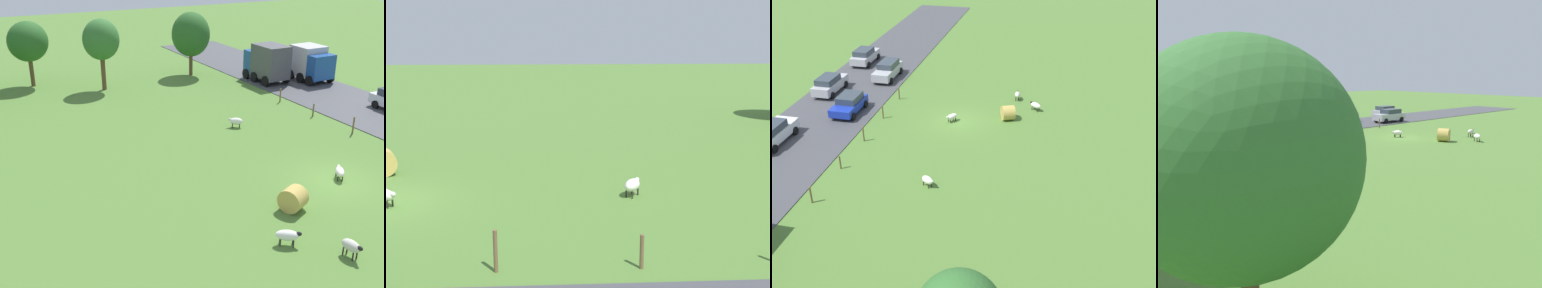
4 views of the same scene
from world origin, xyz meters
TOP-DOWN VIEW (x-y plane):
  - ground_plane at (0.00, 0.00)m, footprint 160.00×160.00m
  - road_strip at (11.30, 0.00)m, footprint 8.00×80.00m
  - sheep_0 at (0.44, 0.09)m, footprint 0.96×1.11m
  - sheep_1 at (-4.40, -5.56)m, footprint 0.60×1.05m
  - sheep_2 at (-0.29, 9.80)m, footprint 1.06×0.95m
  - sheep_3 at (-6.23, -3.63)m, footprint 1.13×0.98m
  - hay_bale_0 at (-4.09, -1.35)m, footprint 1.43×1.54m
  - tree_0 at (-17.70, 25.58)m, footprint 5.19×5.19m
  - tree_3 at (-5.70, 23.82)m, footprint 3.28×3.28m
  - fence_post_0 at (6.33, -3.38)m, footprint 0.12×0.12m
  - fence_post_1 at (6.33, 0.76)m, footprint 0.12×0.12m
  - fence_post_2 at (6.33, 4.89)m, footprint 0.12×0.12m
  - fence_post_3 at (6.33, 9.03)m, footprint 0.12×0.12m
  - fence_post_4 at (6.33, 13.16)m, footprint 0.12×0.12m
  - truck_0 at (9.21, 19.08)m, footprint 2.72×4.49m
  - truck_1 at (13.08, 17.25)m, footprint 2.89×3.91m
  - car_0 at (13.24, -11.87)m, footprint 2.05×4.32m
  - car_1 at (9.58, 0.30)m, footprint 2.14×4.03m
  - car_2 at (13.23, -3.39)m, footprint 1.95×4.41m
  - car_3 at (9.21, -8.22)m, footprint 1.97×4.56m
  - car_4 at (13.02, 6.69)m, footprint 2.14×4.58m

SIDE VIEW (x-z plane):
  - ground_plane at x=0.00m, z-range 0.00..0.00m
  - road_strip at x=11.30m, z-range 0.00..0.06m
  - sheep_0 at x=0.44m, z-range 0.11..0.80m
  - sheep_2 at x=-0.29m, z-range 0.11..0.84m
  - sheep_3 at x=-6.23m, z-range 0.13..0.88m
  - fence_post_3 at x=6.33m, z-range 0.00..1.03m
  - sheep_1 at x=-4.40m, z-range 0.15..0.95m
  - fence_post_0 at x=6.33m, z-range 0.00..1.13m
  - fence_post_1 at x=6.33m, z-range 0.00..1.15m
  - fence_post_4 at x=6.33m, z-range 0.00..1.19m
  - hay_bale_0 at x=-4.09m, z-range 0.00..1.23m
  - fence_post_2 at x=6.33m, z-range 0.00..1.26m
  - car_1 at x=9.58m, z-range 0.09..1.63m
  - car_0 at x=13.24m, z-range 0.09..1.74m
  - car_4 at x=13.02m, z-range 0.09..1.75m
  - car_3 at x=9.21m, z-range 0.09..1.76m
  - car_2 at x=13.23m, z-range 0.09..1.76m
  - truck_1 at x=13.08m, z-range 0.15..3.50m
  - truck_0 at x=9.21m, z-range 0.14..3.74m
  - tree_3 at x=-5.70m, z-range 1.35..7.77m
  - tree_0 at x=-17.70m, z-range 0.99..8.13m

